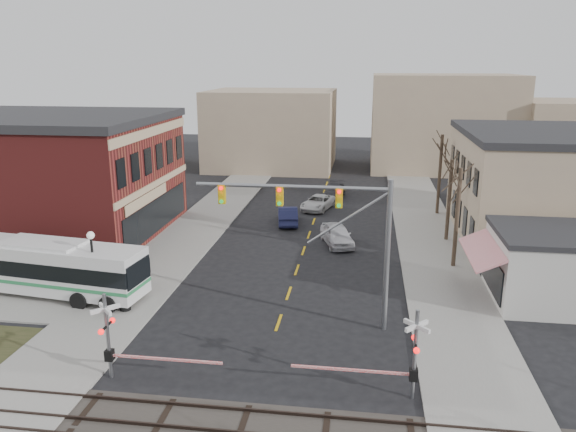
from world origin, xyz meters
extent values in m
plane|color=black|center=(0.00, 0.00, 0.00)|extent=(160.00, 160.00, 0.00)
cube|color=gray|center=(-9.50, 20.00, 0.06)|extent=(5.00, 60.00, 0.12)
cube|color=gray|center=(9.50, 20.00, 0.06)|extent=(5.00, 60.00, 0.12)
cube|color=#2D231E|center=(0.00, -6.08, 0.12)|extent=(160.00, 0.08, 0.14)
cube|color=tan|center=(-11.95, 16.00, 4.30)|extent=(0.10, 15.00, 0.50)
cube|color=tan|center=(-11.95, 16.00, 8.40)|extent=(0.10, 15.00, 0.70)
cube|color=black|center=(-11.95, 16.00, 1.80)|extent=(0.08, 13.00, 2.60)
cube|color=beige|center=(16.00, 7.00, 2.00)|extent=(8.00, 6.00, 4.00)
cube|color=#262628|center=(16.00, 7.00, 4.15)|extent=(8.20, 6.20, 0.30)
cube|color=red|center=(11.20, 7.00, 3.00)|extent=(1.68, 6.00, 0.87)
cylinder|color=#382B21|center=(10.50, 12.00, 3.50)|extent=(0.28, 0.28, 6.75)
cylinder|color=#382B21|center=(10.80, 18.00, 3.27)|extent=(0.28, 0.28, 6.30)
cylinder|color=#382B21|center=(11.00, 26.00, 3.72)|extent=(0.28, 0.28, 7.20)
cube|color=silver|center=(-14.33, 3.79, 1.82)|extent=(12.62, 4.23, 2.75)
cube|color=black|center=(-14.33, 3.79, 2.01)|extent=(12.67, 4.28, 0.93)
cube|color=#2B834B|center=(-14.33, 3.79, 1.19)|extent=(12.67, 4.28, 0.21)
cylinder|color=black|center=(-14.33, 3.79, 0.52)|extent=(1.36, 2.79, 1.03)
cylinder|color=gray|center=(5.58, 2.07, 4.00)|extent=(0.28, 0.28, 8.00)
cylinder|color=gray|center=(0.67, 2.07, 7.50)|extent=(9.82, 0.20, 0.20)
cube|color=gold|center=(3.08, 2.07, 7.00)|extent=(0.35, 0.30, 1.00)
cube|color=gold|center=(0.08, 2.07, 7.00)|extent=(0.35, 0.30, 1.00)
cube|color=gold|center=(-2.92, 2.07, 7.00)|extent=(0.35, 0.30, 1.00)
cylinder|color=gray|center=(-6.53, -4.37, 2.00)|extent=(0.16, 0.16, 4.00)
cube|color=silver|center=(-6.53, -4.37, 3.30)|extent=(1.00, 1.00, 0.18)
cube|color=silver|center=(-6.53, -4.37, 3.30)|extent=(1.00, 1.00, 0.18)
sphere|color=#FF0C0C|center=(-6.53, -4.92, 2.50)|extent=(0.26, 0.26, 0.26)
sphere|color=#FF0C0C|center=(-6.53, -3.82, 2.50)|extent=(0.26, 0.26, 0.26)
cube|color=black|center=(-6.53, -4.37, 1.10)|extent=(0.35, 0.35, 0.50)
cube|color=#FF0C0C|center=(-3.93, -4.37, 1.10)|extent=(5.00, 0.10, 0.10)
cylinder|color=gray|center=(6.60, -4.14, 2.00)|extent=(0.16, 0.16, 4.00)
cube|color=silver|center=(6.60, -4.14, 3.30)|extent=(1.00, 1.00, 0.18)
cube|color=silver|center=(6.60, -4.14, 3.30)|extent=(1.00, 1.00, 0.18)
sphere|color=#FF0C0C|center=(6.60, -4.69, 2.50)|extent=(0.26, 0.26, 0.26)
sphere|color=#FF0C0C|center=(6.60, -3.59, 2.50)|extent=(0.26, 0.26, 0.26)
cube|color=black|center=(6.60, -4.14, 1.10)|extent=(0.35, 0.35, 0.50)
cube|color=#FF0C0C|center=(4.00, -4.14, 1.10)|extent=(5.00, 0.10, 0.10)
cylinder|color=black|center=(-10.76, 2.87, 2.08)|extent=(0.14, 0.14, 3.92)
sphere|color=silver|center=(-10.76, 2.87, 4.19)|extent=(0.44, 0.44, 0.44)
cylinder|color=black|center=(-8.72, 2.16, 0.53)|extent=(0.60, 0.60, 0.82)
imported|color=#B5B4BA|center=(2.36, 15.84, 0.79)|extent=(3.20, 5.02, 1.59)
imported|color=#1C1F46|center=(-2.17, 21.04, 0.77)|extent=(2.39, 4.87, 1.53)
imported|color=silver|center=(-0.01, 26.24, 0.66)|extent=(3.39, 5.18, 1.33)
imported|color=#37373B|center=(1.22, 31.44, 0.68)|extent=(2.41, 4.86, 1.36)
imported|color=#564945|center=(-9.81, 4.24, 1.05)|extent=(0.57, 0.76, 1.87)
imported|color=#2D3150|center=(-10.45, 8.09, 0.98)|extent=(0.99, 1.05, 1.72)
camera|label=1|loc=(4.31, -25.21, 13.56)|focal=35.00mm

